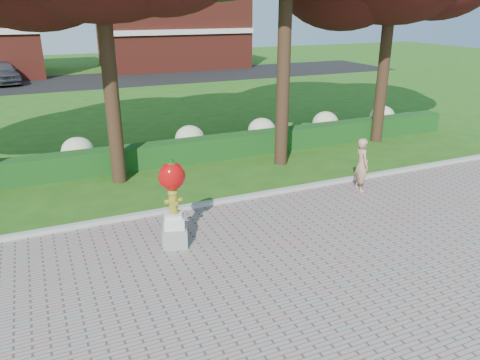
{
  "coord_description": "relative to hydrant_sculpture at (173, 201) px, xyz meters",
  "views": [
    {
      "loc": [
        -4.14,
        -8.18,
        5.21
      ],
      "look_at": [
        -0.06,
        1.0,
        1.45
      ],
      "focal_mm": 35.0,
      "sensor_mm": 36.0,
      "label": 1
    }
  ],
  "objects": [
    {
      "name": "hydrant_sculpture",
      "position": [
        0.0,
        0.0,
        0.0
      ],
      "size": [
        0.69,
        0.69,
        2.06
      ],
      "rotation": [
        0.0,
        0.0,
        -0.29
      ],
      "color": "gray",
      "rests_on": "walkway"
    },
    {
      "name": "lawn_hedge",
      "position": [
        1.61,
        5.83,
        -0.73
      ],
      "size": [
        24.0,
        0.7,
        0.8
      ],
      "primitive_type": "cube",
      "color": "#134316",
      "rests_on": "ground"
    },
    {
      "name": "hydrangea_row",
      "position": [
        2.18,
        6.83,
        -0.58
      ],
      "size": [
        20.1,
        1.1,
        0.99
      ],
      "color": "beige",
      "rests_on": "ground"
    },
    {
      "name": "curb",
      "position": [
        1.61,
        1.83,
        -1.06
      ],
      "size": [
        40.0,
        0.18,
        0.15
      ],
      "primitive_type": "cube",
      "color": "#ADADA5",
      "rests_on": "ground"
    },
    {
      "name": "parked_car",
      "position": [
        -4.23,
        27.96,
        -0.32
      ],
      "size": [
        2.67,
        4.93,
        1.59
      ],
      "primitive_type": "imported",
      "rotation": [
        0.0,
        0.0,
        0.18
      ],
      "color": "#43454B",
      "rests_on": "street"
    },
    {
      "name": "street",
      "position": [
        1.61,
        26.83,
        -1.12
      ],
      "size": [
        50.0,
        8.0,
        0.02
      ],
      "primitive_type": "cube",
      "color": "black",
      "rests_on": "ground"
    },
    {
      "name": "building_right",
      "position": [
        9.61,
        32.83,
        2.07
      ],
      "size": [
        12.0,
        8.0,
        6.4
      ],
      "primitive_type": "cube",
      "color": "maroon",
      "rests_on": "ground"
    },
    {
      "name": "woman",
      "position": [
        5.99,
        1.05,
        -0.29
      ],
      "size": [
        0.48,
        0.64,
        1.6
      ],
      "primitive_type": "imported",
      "rotation": [
        0.0,
        0.0,
        1.39
      ],
      "color": "tan",
      "rests_on": "walkway"
    },
    {
      "name": "ground",
      "position": [
        1.61,
        -1.17,
        -1.13
      ],
      "size": [
        100.0,
        100.0,
        0.0
      ],
      "primitive_type": "plane",
      "color": "#275515",
      "rests_on": "ground"
    }
  ]
}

